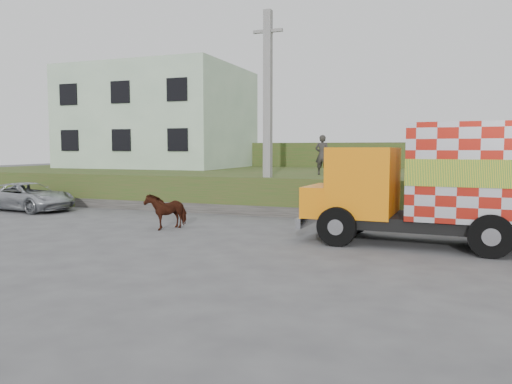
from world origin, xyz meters
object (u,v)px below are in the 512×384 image
at_px(cow, 167,211).
at_px(suv, 28,197).
at_px(cargo_truck, 458,184).
at_px(pedestrian, 322,155).
at_px(utility_pole, 268,112).

distance_m(cow, suv, 8.29).
bearing_deg(cargo_truck, cow, -177.32).
bearing_deg(cow, pedestrian, 85.44).
height_order(utility_pole, pedestrian, utility_pole).
bearing_deg(suv, utility_pole, -71.23).
relative_size(utility_pole, pedestrian, 4.61).
bearing_deg(utility_pole, cow, -114.12).
relative_size(cargo_truck, pedestrian, 4.33).
xyz_separation_m(utility_pole, suv, (-10.01, -2.34, -3.48)).
bearing_deg(cargo_truck, suv, 175.66).
bearing_deg(utility_pole, suv, -166.83).
height_order(utility_pole, cargo_truck, utility_pole).
bearing_deg(cow, suv, -171.89).
xyz_separation_m(cow, pedestrian, (3.63, 6.98, 1.77)).
height_order(suv, pedestrian, pedestrian).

